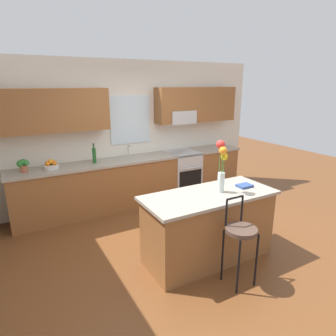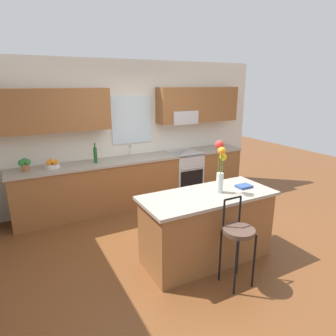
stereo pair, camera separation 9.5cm
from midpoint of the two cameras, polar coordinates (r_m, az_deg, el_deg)
The scene contains 12 objects.
ground_plane at distance 4.54m, azimuth 2.66°, elevation -13.97°, with size 14.00×14.00×0.00m, color brown.
back_wall_assembly at distance 5.76m, azimuth -7.54°, elevation 8.37°, with size 5.60×0.50×2.70m.
counter_run at distance 5.74m, azimuth -6.29°, elevation -2.38°, with size 4.56×0.64×0.92m.
sink_faucet at distance 5.66m, azimuth -8.13°, elevation 3.57°, with size 0.02×0.13×0.23m.
oven_range at distance 6.16m, azimuth 2.44°, elevation -1.05°, with size 0.60×0.64×0.92m.
kitchen_island at distance 3.98m, azimuth 7.13°, elevation -11.13°, with size 1.75×0.76×0.92m.
bar_stool_near at distance 3.50m, azimuth 13.11°, elevation -12.33°, with size 0.36×0.36×1.04m.
flower_vase at distance 3.76m, azimuth 9.67°, elevation 0.94°, with size 0.15×0.16×0.68m.
cookbook at distance 4.12m, azimuth 13.97°, elevation -3.35°, with size 0.20×0.15×0.03m, color navy.
fruit_bowl_oranges at distance 5.22m, azimuth -22.20°, elevation 0.48°, with size 0.24×0.24×0.16m.
bottle_olive_oil at distance 5.32m, azimuth -14.61°, elevation 2.42°, with size 0.06×0.06×0.35m.
potted_plant_small at distance 5.18m, azimuth -26.75°, elevation 0.58°, with size 0.19×0.13×0.22m.
Camera 1 is at (-2.14, -3.30, 2.28)m, focal length 31.45 mm.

